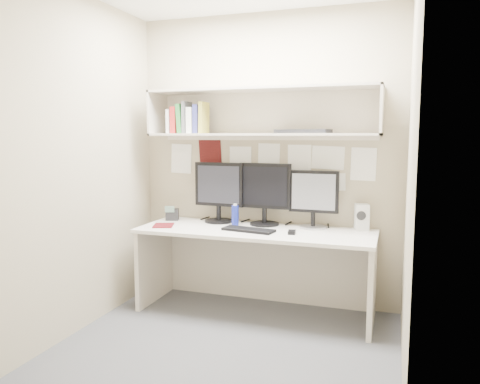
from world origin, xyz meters
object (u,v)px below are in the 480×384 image
(monitor_left, at_px, (219,191))
(desk, at_px, (255,271))
(keyboard, at_px, (248,230))
(speaker, at_px, (362,217))
(maroon_notebook, at_px, (163,225))
(desk_phone, at_px, (172,214))
(monitor_right, at_px, (314,197))
(monitor_center, at_px, (265,192))

(monitor_left, bearing_deg, desk, -24.20)
(keyboard, xyz_separation_m, speaker, (0.89, 0.34, 0.10))
(maroon_notebook, distance_m, desk_phone, 0.30)
(monitor_right, distance_m, speaker, 0.43)
(speaker, bearing_deg, desk_phone, 168.83)
(monitor_center, bearing_deg, keyboard, -96.32)
(monitor_left, xyz_separation_m, desk_phone, (-0.45, -0.06, -0.24))
(desk_phone, bearing_deg, monitor_left, -12.97)
(monitor_right, height_order, keyboard, monitor_right)
(desk, bearing_deg, keyboard, -108.40)
(monitor_left, distance_m, keyboard, 0.57)
(desk, height_order, monitor_left, monitor_left)
(monitor_right, height_order, maroon_notebook, monitor_right)
(monitor_left, bearing_deg, keyboard, -35.79)
(monitor_right, relative_size, keyboard, 1.13)
(monitor_center, xyz_separation_m, monitor_right, (0.43, 0.00, -0.02))
(monitor_center, distance_m, keyboard, 0.43)
(maroon_notebook, height_order, desk_phone, desk_phone)
(maroon_notebook, bearing_deg, desk_phone, 81.60)
(maroon_notebook, bearing_deg, keyboard, -17.89)
(desk, relative_size, desk_phone, 14.12)
(keyboard, bearing_deg, speaker, 30.61)
(desk, distance_m, maroon_notebook, 0.90)
(desk, xyz_separation_m, maroon_notebook, (-0.81, -0.12, 0.37))
(monitor_center, xyz_separation_m, speaker, (0.84, 0.03, -0.18))
(monitor_right, relative_size, speaker, 2.24)
(monitor_right, relative_size, maroon_notebook, 2.43)
(monitor_right, distance_m, desk_phone, 1.34)
(speaker, distance_m, desk_phone, 1.73)
(monitor_left, distance_m, maroon_notebook, 0.59)
(monitor_right, bearing_deg, speaker, 4.92)
(keyboard, distance_m, desk_phone, 0.88)
(maroon_notebook, relative_size, desk_phone, 1.44)
(keyboard, distance_m, maroon_notebook, 0.78)
(monitor_center, xyz_separation_m, keyboard, (-0.05, -0.32, -0.28))
(maroon_notebook, bearing_deg, speaker, -7.33)
(desk, bearing_deg, speaker, 16.21)
(desk, height_order, desk_phone, desk_phone)
(desk, bearing_deg, desk_phone, 169.30)
(desk_phone, bearing_deg, maroon_notebook, -98.40)
(monitor_center, bearing_deg, speaker, 5.05)
(keyboard, height_order, desk_phone, desk_phone)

